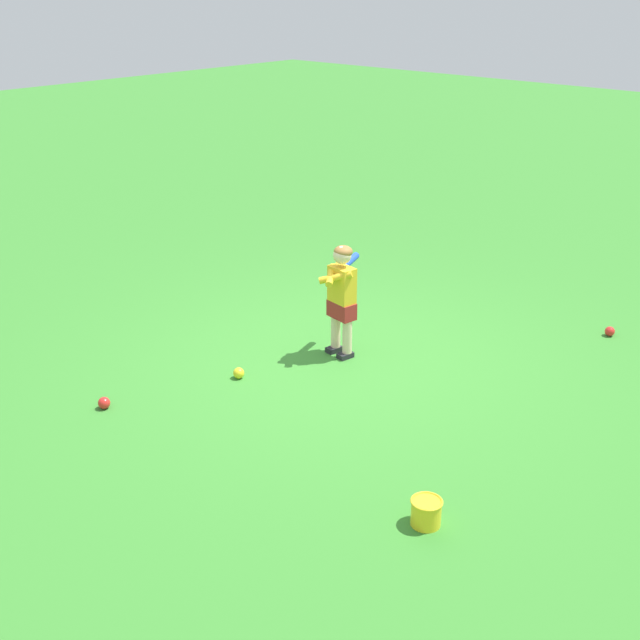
{
  "coord_description": "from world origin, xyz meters",
  "views": [
    {
      "loc": [
        -4.43,
        5.19,
        3.35
      ],
      "look_at": [
        0.09,
        0.21,
        0.45
      ],
      "focal_mm": 45.42,
      "sensor_mm": 36.0,
      "label": 1
    }
  ],
  "objects_px": {
    "child_batter": "(342,290)",
    "toy_bucket": "(426,512)",
    "play_ball_by_bucket": "(610,331)",
    "play_ball_far_right": "(104,403)",
    "play_ball_center_lawn": "(239,373)"
  },
  "relations": [
    {
      "from": "child_batter",
      "to": "play_ball_far_right",
      "type": "bearing_deg",
      "value": 69.91
    },
    {
      "from": "child_batter",
      "to": "play_ball_far_right",
      "type": "height_order",
      "value": "child_batter"
    },
    {
      "from": "play_ball_by_bucket",
      "to": "toy_bucket",
      "type": "height_order",
      "value": "toy_bucket"
    },
    {
      "from": "child_batter",
      "to": "play_ball_far_right",
      "type": "distance_m",
      "value": 2.33
    },
    {
      "from": "child_batter",
      "to": "toy_bucket",
      "type": "relative_size",
      "value": 5.0
    },
    {
      "from": "child_batter",
      "to": "toy_bucket",
      "type": "bearing_deg",
      "value": 143.13
    },
    {
      "from": "child_batter",
      "to": "toy_bucket",
      "type": "distance_m",
      "value": 2.69
    },
    {
      "from": "play_ball_center_lawn",
      "to": "play_ball_by_bucket",
      "type": "distance_m",
      "value": 3.74
    },
    {
      "from": "play_ball_center_lawn",
      "to": "play_ball_far_right",
      "type": "height_order",
      "value": "play_ball_far_right"
    },
    {
      "from": "play_ball_far_right",
      "to": "play_ball_by_bucket",
      "type": "bearing_deg",
      "value": -120.43
    },
    {
      "from": "play_ball_by_bucket",
      "to": "toy_bucket",
      "type": "xyz_separation_m",
      "value": [
        -0.39,
        3.7,
        0.05
      ]
    },
    {
      "from": "play_ball_far_right",
      "to": "toy_bucket",
      "type": "height_order",
      "value": "toy_bucket"
    },
    {
      "from": "play_ball_far_right",
      "to": "play_ball_center_lawn",
      "type": "bearing_deg",
      "value": -110.71
    },
    {
      "from": "child_batter",
      "to": "play_ball_far_right",
      "type": "relative_size",
      "value": 10.59
    },
    {
      "from": "play_ball_by_bucket",
      "to": "child_batter",
      "type": "bearing_deg",
      "value": 51.03
    }
  ]
}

